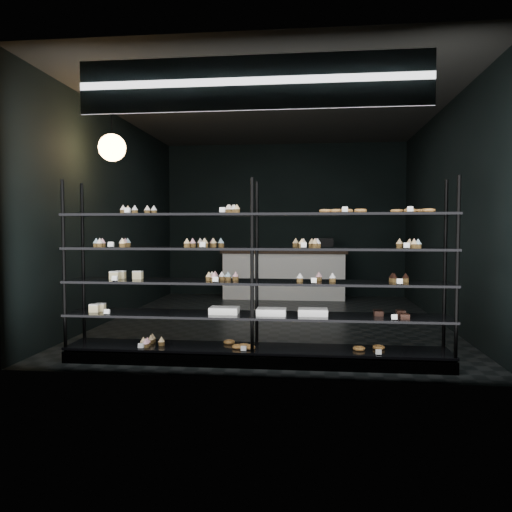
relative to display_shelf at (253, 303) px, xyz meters
name	(u,v)px	position (x,y,z in m)	size (l,w,h in m)	color
room	(274,216)	(0.04, 2.45, 0.97)	(5.01, 6.01, 3.20)	black
display_shelf	(253,303)	(0.00, 0.00, 0.00)	(4.00, 0.50, 1.91)	black
signage	(251,83)	(0.04, -0.48, 2.12)	(3.30, 0.05, 0.50)	#0C193F
pendant_lamp	(112,148)	(-1.95, 1.10, 1.82)	(0.35, 0.35, 0.90)	black
service_counter	(285,274)	(0.07, 4.95, -0.13)	(2.51, 0.65, 1.23)	silver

